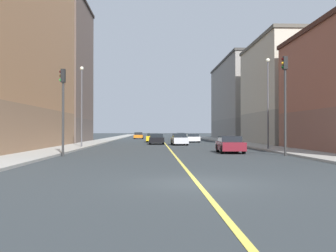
{
  "coord_description": "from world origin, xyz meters",
  "views": [
    {
      "loc": [
        -1.46,
        -13.12,
        1.8
      ],
      "look_at": [
        0.5,
        41.0,
        2.33
      ],
      "focal_mm": 41.83,
      "sensor_mm": 36.0,
      "label": 1
    }
  ],
  "objects_px": {
    "car_green": "(181,136)",
    "building_right_midblock": "(49,72)",
    "car_maroon": "(230,144)",
    "car_white": "(193,138)",
    "car_black": "(157,139)",
    "traffic_light_left_near": "(285,92)",
    "traffic_light_right_near": "(63,100)",
    "car_orange": "(139,136)",
    "car_yellow": "(153,138)",
    "building_left_mid": "(296,93)",
    "street_lamp_left_near": "(268,95)",
    "building_left_far": "(249,101)",
    "street_lamp_right_near": "(82,99)",
    "car_silver": "(179,139)"
  },
  "relations": [
    {
      "from": "traffic_light_left_near",
      "to": "car_black",
      "type": "distance_m",
      "value": 24.33
    },
    {
      "from": "street_lamp_left_near",
      "to": "car_orange",
      "type": "height_order",
      "value": "street_lamp_left_near"
    },
    {
      "from": "street_lamp_right_near",
      "to": "car_yellow",
      "type": "xyz_separation_m",
      "value": [
        6.95,
        18.71,
        -4.24
      ]
    },
    {
      "from": "car_maroon",
      "to": "building_left_far",
      "type": "bearing_deg",
      "value": 74.28
    },
    {
      "from": "traffic_light_right_near",
      "to": "car_orange",
      "type": "height_order",
      "value": "traffic_light_right_near"
    },
    {
      "from": "building_left_far",
      "to": "traffic_light_left_near",
      "type": "relative_size",
      "value": 3.76
    },
    {
      "from": "street_lamp_left_near",
      "to": "traffic_light_left_near",
      "type": "bearing_deg",
      "value": -97.74
    },
    {
      "from": "car_black",
      "to": "building_left_far",
      "type": "bearing_deg",
      "value": 53.78
    },
    {
      "from": "street_lamp_left_near",
      "to": "car_orange",
      "type": "bearing_deg",
      "value": 106.34
    },
    {
      "from": "building_left_far",
      "to": "car_silver",
      "type": "xyz_separation_m",
      "value": [
        -14.97,
        -26.82,
        -6.65
      ]
    },
    {
      "from": "building_right_midblock",
      "to": "car_yellow",
      "type": "relative_size",
      "value": 4.52
    },
    {
      "from": "traffic_light_right_near",
      "to": "street_lamp_left_near",
      "type": "xyz_separation_m",
      "value": [
        16.22,
        7.47,
        1.09
      ]
    },
    {
      "from": "building_left_far",
      "to": "car_white",
      "type": "height_order",
      "value": "building_left_far"
    },
    {
      "from": "building_right_midblock",
      "to": "traffic_light_right_near",
      "type": "relative_size",
      "value": 3.42
    },
    {
      "from": "traffic_light_right_near",
      "to": "street_lamp_right_near",
      "type": "distance_m",
      "value": 12.34
    },
    {
      "from": "building_left_far",
      "to": "car_green",
      "type": "xyz_separation_m",
      "value": [
        -12.48,
        7.07,
        -6.72
      ]
    },
    {
      "from": "car_yellow",
      "to": "street_lamp_left_near",
      "type": "bearing_deg",
      "value": -66.44
    },
    {
      "from": "car_green",
      "to": "building_right_midblock",
      "type": "bearing_deg",
      "value": -130.8
    },
    {
      "from": "car_yellow",
      "to": "car_green",
      "type": "height_order",
      "value": "car_yellow"
    },
    {
      "from": "car_orange",
      "to": "car_maroon",
      "type": "bearing_deg",
      "value": -79.44
    },
    {
      "from": "traffic_light_left_near",
      "to": "car_white",
      "type": "xyz_separation_m",
      "value": [
        -3.35,
        30.04,
        -3.76
      ]
    },
    {
      "from": "street_lamp_left_near",
      "to": "car_orange",
      "type": "relative_size",
      "value": 1.83
    },
    {
      "from": "street_lamp_right_near",
      "to": "car_yellow",
      "type": "bearing_deg",
      "value": 69.61
    },
    {
      "from": "building_left_mid",
      "to": "car_yellow",
      "type": "relative_size",
      "value": 3.66
    },
    {
      "from": "building_left_far",
      "to": "street_lamp_right_near",
      "type": "distance_m",
      "value": 42.55
    },
    {
      "from": "building_right_midblock",
      "to": "car_maroon",
      "type": "xyz_separation_m",
      "value": [
        21.03,
        -25.96,
        -9.48
      ]
    },
    {
      "from": "traffic_light_left_near",
      "to": "traffic_light_right_near",
      "type": "bearing_deg",
      "value": -180.0
    },
    {
      "from": "car_black",
      "to": "car_white",
      "type": "relative_size",
      "value": 1.02
    },
    {
      "from": "building_left_mid",
      "to": "traffic_light_right_near",
      "type": "distance_m",
      "value": 32.79
    },
    {
      "from": "building_left_far",
      "to": "building_right_midblock",
      "type": "height_order",
      "value": "building_right_midblock"
    },
    {
      "from": "building_left_far",
      "to": "building_right_midblock",
      "type": "bearing_deg",
      "value": -153.1
    },
    {
      "from": "traffic_light_left_near",
      "to": "car_orange",
      "type": "bearing_deg",
      "value": 103.05
    },
    {
      "from": "car_maroon",
      "to": "car_silver",
      "type": "distance_m",
      "value": 16.18
    },
    {
      "from": "car_silver",
      "to": "building_left_mid",
      "type": "bearing_deg",
      "value": 8.87
    },
    {
      "from": "car_white",
      "to": "car_green",
      "type": "relative_size",
      "value": 1.06
    },
    {
      "from": "car_white",
      "to": "car_orange",
      "type": "bearing_deg",
      "value": 111.52
    },
    {
      "from": "traffic_light_left_near",
      "to": "car_maroon",
      "type": "height_order",
      "value": "traffic_light_left_near"
    },
    {
      "from": "car_black",
      "to": "building_left_mid",
      "type": "bearing_deg",
      "value": -1.23
    },
    {
      "from": "building_left_mid",
      "to": "car_white",
      "type": "bearing_deg",
      "value": 146.88
    },
    {
      "from": "car_white",
      "to": "car_green",
      "type": "height_order",
      "value": "car_white"
    },
    {
      "from": "car_white",
      "to": "street_lamp_left_near",
      "type": "bearing_deg",
      "value": -79.05
    },
    {
      "from": "building_left_far",
      "to": "car_white",
      "type": "relative_size",
      "value": 5.88
    },
    {
      "from": "building_left_mid",
      "to": "car_green",
      "type": "bearing_deg",
      "value": 111.59
    },
    {
      "from": "car_silver",
      "to": "car_black",
      "type": "relative_size",
      "value": 1.0
    },
    {
      "from": "building_left_mid",
      "to": "car_black",
      "type": "bearing_deg",
      "value": 178.77
    },
    {
      "from": "traffic_light_right_near",
      "to": "car_yellow",
      "type": "distance_m",
      "value": 31.7
    },
    {
      "from": "traffic_light_right_near",
      "to": "car_black",
      "type": "relative_size",
      "value": 1.32
    },
    {
      "from": "car_orange",
      "to": "building_left_far",
      "type": "bearing_deg",
      "value": -15.36
    },
    {
      "from": "car_yellow",
      "to": "building_left_mid",
      "type": "bearing_deg",
      "value": -26.2
    },
    {
      "from": "traffic_light_left_near",
      "to": "car_black",
      "type": "bearing_deg",
      "value": 111.26
    }
  ]
}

